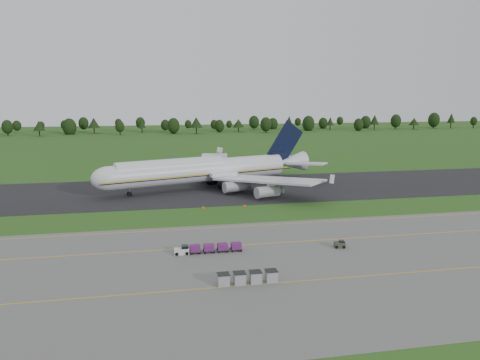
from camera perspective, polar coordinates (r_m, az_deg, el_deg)
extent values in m
plane|color=#275218|center=(108.46, 0.69, -4.14)|extent=(600.00, 600.00, 0.00)
cube|color=#61605C|center=(77.03, 5.85, -10.48)|extent=(300.00, 52.00, 0.06)
cube|color=black|center=(135.26, -1.69, -1.13)|extent=(300.00, 40.00, 0.08)
cube|color=gold|center=(87.89, 3.59, -7.70)|extent=(300.00, 0.25, 0.01)
cube|color=gold|center=(71.72, 7.25, -12.13)|extent=(300.00, 0.20, 0.01)
cube|color=gold|center=(99.02, 1.85, -5.56)|extent=(120.00, 0.20, 0.01)
cylinder|color=black|center=(336.48, -26.45, 5.18)|extent=(0.70, 0.70, 3.71)
sphere|color=#1E3612|center=(336.21, -26.51, 5.82)|extent=(6.88, 6.88, 6.88)
cylinder|color=black|center=(323.98, -23.24, 5.24)|extent=(0.70, 0.70, 3.54)
cone|color=#1E3612|center=(323.63, -23.31, 6.11)|extent=(7.22, 7.22, 6.29)
cylinder|color=black|center=(331.08, -20.03, 5.52)|extent=(0.70, 0.70, 3.12)
sphere|color=#1E3612|center=(330.85, -20.07, 6.08)|extent=(8.93, 8.93, 8.93)
cylinder|color=black|center=(331.53, -17.35, 5.75)|extent=(0.70, 0.70, 3.85)
cone|color=#1E3612|center=(331.15, -17.40, 6.67)|extent=(8.02, 8.02, 6.84)
cylinder|color=black|center=(316.71, -14.41, 5.67)|extent=(0.70, 0.70, 3.62)
sphere|color=#1E3612|center=(316.42, -14.45, 6.34)|extent=(5.89, 5.89, 5.89)
cylinder|color=black|center=(331.67, -11.85, 5.95)|extent=(0.70, 0.70, 3.12)
cone|color=#1E3612|center=(331.36, -11.88, 6.70)|extent=(5.20, 5.20, 5.55)
cylinder|color=black|center=(318.72, -8.09, 5.92)|extent=(0.70, 0.70, 3.51)
sphere|color=#1E3612|center=(318.45, -8.10, 6.57)|extent=(8.09, 8.09, 8.09)
cylinder|color=black|center=(317.88, -5.34, 6.02)|extent=(0.70, 0.70, 4.03)
cone|color=#1E3612|center=(317.47, -5.36, 7.02)|extent=(8.54, 8.54, 7.16)
cylinder|color=black|center=(327.38, -2.52, 6.09)|extent=(0.70, 0.70, 2.92)
sphere|color=#1E3612|center=(327.15, -2.52, 6.61)|extent=(6.64, 6.64, 6.64)
cylinder|color=black|center=(330.87, -0.20, 6.18)|extent=(0.70, 0.70, 3.23)
cone|color=#1E3612|center=(330.55, -0.20, 6.95)|extent=(8.09, 8.09, 5.75)
cylinder|color=black|center=(325.75, 3.16, 6.13)|extent=(0.70, 0.70, 3.68)
sphere|color=#1E3612|center=(325.47, 3.17, 6.79)|extent=(7.69, 7.69, 7.69)
cylinder|color=black|center=(330.85, 5.99, 6.19)|extent=(0.70, 0.70, 4.08)
cone|color=#1E3612|center=(330.46, 6.01, 7.17)|extent=(5.71, 5.71, 7.24)
cylinder|color=black|center=(345.33, 8.32, 6.26)|extent=(0.70, 0.70, 3.28)
sphere|color=#1E3612|center=(345.09, 8.33, 6.82)|extent=(8.82, 8.82, 8.82)
cylinder|color=black|center=(353.68, 10.92, 6.29)|extent=(0.70, 0.70, 3.45)
cone|color=#1E3612|center=(353.36, 10.95, 7.07)|extent=(5.28, 5.28, 6.14)
cylinder|color=black|center=(350.31, 14.23, 6.07)|extent=(0.70, 0.70, 2.90)
sphere|color=#1E3612|center=(350.10, 14.25, 6.56)|extent=(7.00, 7.00, 7.00)
cylinder|color=black|center=(360.12, 16.05, 6.20)|extent=(0.70, 0.70, 4.05)
cone|color=#1E3612|center=(359.76, 16.09, 7.09)|extent=(6.73, 6.73, 7.20)
cylinder|color=black|center=(373.36, 18.43, 6.21)|extent=(0.70, 0.70, 4.07)
sphere|color=#1E3612|center=(373.10, 18.46, 6.85)|extent=(7.68, 7.68, 7.68)
cylinder|color=black|center=(377.45, 20.41, 6.06)|extent=(0.70, 0.70, 3.06)
cone|color=#1E3612|center=(377.18, 20.45, 6.70)|extent=(7.74, 7.74, 5.45)
cylinder|color=black|center=(394.06, 22.52, 6.16)|extent=(0.70, 0.70, 4.18)
sphere|color=#1E3612|center=(393.80, 22.56, 6.79)|extent=(8.67, 8.67, 8.67)
cylinder|color=black|center=(397.32, 24.30, 6.07)|extent=(0.70, 0.70, 4.22)
cone|color=#1E3612|center=(396.98, 24.36, 6.91)|extent=(5.95, 5.95, 7.50)
cylinder|color=black|center=(408.41, 26.56, 5.94)|extent=(0.70, 0.70, 3.52)
sphere|color=#1E3612|center=(408.20, 26.60, 6.44)|extent=(5.15, 5.15, 5.15)
cylinder|color=silver|center=(135.77, -4.86, 1.12)|extent=(52.26, 21.57, 6.53)
cylinder|color=silver|center=(132.30, -8.49, 1.46)|extent=(31.00, 13.85, 5.10)
sphere|color=silver|center=(128.01, -15.76, 0.17)|extent=(6.53, 6.53, 6.53)
cone|color=silver|center=(150.50, 6.19, 2.21)|extent=(11.36, 8.84, 6.21)
cube|color=gold|center=(132.88, -4.30, 0.68)|extent=(55.58, 16.95, 0.32)
cube|color=silver|center=(126.15, 3.36, 0.03)|extent=(27.66, 28.78, 0.50)
cube|color=silver|center=(156.42, -3.22, 2.11)|extent=(13.83, 31.90, 0.50)
cylinder|color=#93969B|center=(128.38, -0.62, -0.80)|extent=(6.92, 4.63, 2.90)
cylinder|color=#93969B|center=(121.94, 3.36, -1.43)|extent=(6.92, 4.63, 2.90)
cylinder|color=#93969B|center=(148.74, -4.65, 0.76)|extent=(6.92, 4.63, 2.90)
cylinder|color=#93969B|center=(159.49, -4.62, 1.43)|extent=(6.92, 4.63, 2.90)
cube|color=black|center=(148.48, 5.51, 4.49)|extent=(12.81, 4.33, 14.57)
cube|color=silver|center=(145.72, 8.13, 2.00)|extent=(12.17, 11.51, 0.41)
cube|color=silver|center=(156.82, 5.21, 2.67)|extent=(7.89, 12.69, 0.41)
cylinder|color=slate|center=(130.02, -13.32, -1.48)|extent=(0.33, 0.33, 2.00)
cylinder|color=black|center=(130.11, -13.32, -1.65)|extent=(1.37, 1.12, 1.18)
cylinder|color=slate|center=(135.09, -2.02, -0.74)|extent=(0.33, 0.33, 2.00)
cylinder|color=black|center=(135.17, -2.02, -0.91)|extent=(1.37, 1.12, 1.18)
cylinder|color=slate|center=(142.35, -3.45, -0.16)|extent=(0.33, 0.33, 2.00)
cylinder|color=black|center=(142.43, -3.45, -0.32)|extent=(1.37, 1.12, 1.18)
cube|color=silver|center=(82.59, -7.13, -8.61)|extent=(2.53, 1.36, 1.07)
cylinder|color=black|center=(81.99, -7.71, -8.95)|extent=(0.58, 0.21, 0.58)
cube|color=black|center=(82.82, -5.50, -8.66)|extent=(1.94, 1.46, 0.12)
cube|color=#571A59|center=(82.63, -5.51, -8.28)|extent=(1.75, 1.36, 1.07)
cylinder|color=black|center=(82.18, -6.00, -8.95)|extent=(0.33, 0.15, 0.33)
cube|color=black|center=(83.06, -3.81, -8.57)|extent=(1.94, 1.46, 0.12)
cube|color=#571A59|center=(82.87, -3.82, -8.19)|extent=(1.75, 1.36, 1.07)
cylinder|color=black|center=(82.40, -4.30, -8.87)|extent=(0.33, 0.15, 0.33)
cube|color=black|center=(83.37, -2.14, -8.48)|extent=(1.94, 1.46, 0.12)
cube|color=#571A59|center=(83.18, -2.14, -8.10)|extent=(1.75, 1.36, 1.07)
cylinder|color=black|center=(82.69, -2.60, -8.78)|extent=(0.33, 0.15, 0.33)
cube|color=black|center=(83.75, -0.48, -8.38)|extent=(1.94, 1.46, 0.12)
cube|color=#571A59|center=(83.56, -0.48, -8.01)|extent=(1.75, 1.36, 1.07)
cylinder|color=black|center=(83.05, -0.92, -8.68)|extent=(0.33, 0.15, 0.33)
cylinder|color=black|center=(82.67, -7.13, -8.76)|extent=(0.58, 0.21, 0.58)
cube|color=#333A28|center=(87.18, 12.05, -7.72)|extent=(2.05, 1.43, 1.04)
cylinder|color=black|center=(86.52, 11.78, -8.04)|extent=(0.53, 0.19, 0.53)
cylinder|color=black|center=(88.01, 12.30, -7.73)|extent=(0.53, 0.19, 0.53)
cube|color=gray|center=(69.56, -2.04, -12.05)|extent=(1.66, 1.66, 1.66)
cube|color=black|center=(69.23, -2.05, -11.39)|extent=(1.77, 1.77, 0.08)
cube|color=gray|center=(69.94, -0.06, -11.92)|extent=(1.66, 1.66, 1.66)
cube|color=black|center=(69.61, -0.06, -11.25)|extent=(1.77, 1.77, 0.08)
cube|color=gray|center=(70.39, 1.90, -11.77)|extent=(1.66, 1.66, 1.66)
cube|color=black|center=(70.07, 1.91, -11.11)|extent=(1.77, 1.77, 0.08)
cube|color=gray|center=(70.93, 3.84, -11.61)|extent=(1.66, 1.66, 1.66)
cube|color=black|center=(70.60, 3.84, -10.95)|extent=(1.77, 1.77, 0.08)
cube|color=#FF5608|center=(112.79, -4.49, -3.43)|extent=(0.50, 0.12, 0.60)
cube|color=black|center=(112.85, -4.48, -3.57)|extent=(0.30, 0.30, 0.04)
cube|color=#FF5608|center=(114.31, 0.59, -3.21)|extent=(0.50, 0.12, 0.60)
cube|color=black|center=(114.38, 0.59, -3.34)|extent=(0.30, 0.30, 0.04)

